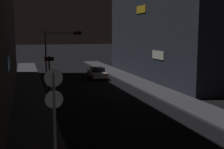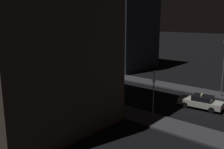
{
  "view_description": "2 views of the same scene",
  "coord_description": "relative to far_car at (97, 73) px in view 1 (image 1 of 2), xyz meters",
  "views": [
    {
      "loc": [
        -6.45,
        2.37,
        5.75
      ],
      "look_at": [
        -1.07,
        20.6,
        3.08
      ],
      "focal_mm": 48.04,
      "sensor_mm": 36.0,
      "label": 1
    },
    {
      "loc": [
        -24.9,
        -0.27,
        9.19
      ],
      "look_at": [
        -1.3,
        19.88,
        2.33
      ],
      "focal_mm": 39.9,
      "sensor_mm": 36.0,
      "label": 2
    }
  ],
  "objects": [
    {
      "name": "sidewalk_left",
      "position": [
        -8.33,
        -9.76,
        -0.65
      ],
      "size": [
        2.9,
        61.71,
        0.16
      ],
      "primitive_type": "cube",
      "color": "#424247",
      "rests_on": "ground_plane"
    },
    {
      "name": "sidewalk_right",
      "position": [
        3.78,
        -9.76,
        -0.65
      ],
      "size": [
        2.9,
        61.71,
        0.16
      ],
      "primitive_type": "cube",
      "color": "#424247",
      "rests_on": "ground_plane"
    },
    {
      "name": "building_facade_right",
      "position": [
        10.6,
        -1.61,
        8.56
      ],
      "size": [
        10.83,
        25.25,
        18.58
      ],
      "color": "#282D38",
      "rests_on": "ground_plane"
    },
    {
      "name": "far_car",
      "position": [
        0.0,
        0.0,
        0.0
      ],
      "size": [
        2.01,
        4.53,
        1.42
      ],
      "color": "silver",
      "rests_on": "ground_plane"
    },
    {
      "name": "traffic_light_overhead",
      "position": [
        -5.34,
        -6.04,
        3.49
      ],
      "size": [
        3.7,
        0.41,
        5.95
      ],
      "color": "slate",
      "rests_on": "ground_plane"
    },
    {
      "name": "traffic_light_left_kerb",
      "position": [
        -6.63,
        -9.86,
        1.94
      ],
      "size": [
        0.8,
        0.42,
        3.73
      ],
      "color": "slate",
      "rests_on": "ground_plane"
    },
    {
      "name": "sign_pole_left",
      "position": [
        -7.92,
        -27.49,
        2.14
      ],
      "size": [
        0.54,
        0.1,
        4.55
      ],
      "color": "slate",
      "rests_on": "sidewalk_left"
    }
  ]
}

